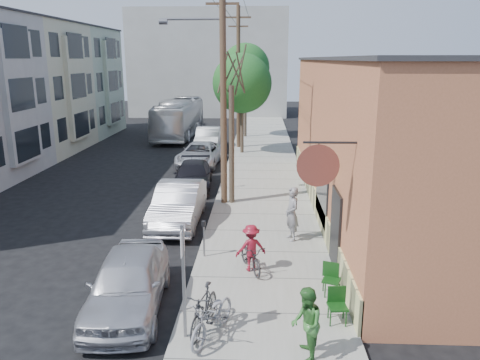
{
  "coord_description": "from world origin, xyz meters",
  "views": [
    {
      "loc": [
        4.07,
        -14.88,
        6.54
      ],
      "look_at": [
        3.23,
        4.5,
        1.5
      ],
      "focal_mm": 35.0,
      "sensor_mm": 36.0,
      "label": 1
    }
  ],
  "objects_px": {
    "car_3": "(200,154)",
    "car_1": "(178,204)",
    "patron_green": "(306,324)",
    "car_4": "(208,138)",
    "parking_meter_near": "(204,233)",
    "cyclist": "(251,248)",
    "parked_bike_b": "(213,317)",
    "sign_post": "(183,271)",
    "patio_chair_a": "(331,280)",
    "parking_meter_far": "(224,172)",
    "patio_chair_b": "(337,306)",
    "parked_bike_a": "(204,309)",
    "utility_pole_near": "(222,86)",
    "car_0": "(128,282)",
    "car_2": "(193,176)",
    "tree_leafy_far": "(245,68)",
    "bus": "(179,118)",
    "tree_leafy_mid": "(242,83)",
    "tree_bare": "(232,146)"
  },
  "relations": [
    {
      "from": "car_2",
      "to": "car_3",
      "type": "bearing_deg",
      "value": 89.48
    },
    {
      "from": "tree_leafy_far",
      "to": "parked_bike_a",
      "type": "distance_m",
      "value": 29.82
    },
    {
      "from": "tree_leafy_mid",
      "to": "car_2",
      "type": "distance_m",
      "value": 10.21
    },
    {
      "from": "patio_chair_b",
      "to": "parked_bike_b",
      "type": "xyz_separation_m",
      "value": [
        -3.03,
        -0.75,
        0.08
      ]
    },
    {
      "from": "sign_post",
      "to": "patio_chair_a",
      "type": "xyz_separation_m",
      "value": [
        3.74,
        2.21,
        -1.24
      ]
    },
    {
      "from": "tree_leafy_mid",
      "to": "car_2",
      "type": "height_order",
      "value": "tree_leafy_mid"
    },
    {
      "from": "parking_meter_near",
      "to": "car_0",
      "type": "xyz_separation_m",
      "value": [
        -1.64,
        -3.23,
        -0.19
      ]
    },
    {
      "from": "parking_meter_near",
      "to": "patio_chair_a",
      "type": "xyz_separation_m",
      "value": [
        3.84,
        -2.45,
        -0.39
      ]
    },
    {
      "from": "bus",
      "to": "car_4",
      "type": "bearing_deg",
      "value": -61.04
    },
    {
      "from": "bus",
      "to": "patio_chair_a",
      "type": "bearing_deg",
      "value": -71.56
    },
    {
      "from": "parking_meter_far",
      "to": "patio_chair_a",
      "type": "bearing_deg",
      "value": -70.69
    },
    {
      "from": "patio_chair_a",
      "to": "cyclist",
      "type": "relative_size",
      "value": 0.59
    },
    {
      "from": "tree_bare",
      "to": "parked_bike_b",
      "type": "distance_m",
      "value": 10.95
    },
    {
      "from": "car_2",
      "to": "patio_chair_a",
      "type": "bearing_deg",
      "value": -68.09
    },
    {
      "from": "tree_leafy_mid",
      "to": "car_1",
      "type": "height_order",
      "value": "tree_leafy_mid"
    },
    {
      "from": "sign_post",
      "to": "parking_meter_far",
      "type": "height_order",
      "value": "sign_post"
    },
    {
      "from": "parked_bike_b",
      "to": "car_0",
      "type": "relative_size",
      "value": 0.43
    },
    {
      "from": "tree_leafy_far",
      "to": "parked_bike_b",
      "type": "relative_size",
      "value": 3.87
    },
    {
      "from": "car_3",
      "to": "parking_meter_far",
      "type": "bearing_deg",
      "value": -66.65
    },
    {
      "from": "parking_meter_near",
      "to": "cyclist",
      "type": "bearing_deg",
      "value": -32.09
    },
    {
      "from": "parking_meter_far",
      "to": "patio_chair_a",
      "type": "distance_m",
      "value": 11.63
    },
    {
      "from": "sign_post",
      "to": "tree_leafy_far",
      "type": "relative_size",
      "value": 0.37
    },
    {
      "from": "patio_chair_b",
      "to": "cyclist",
      "type": "xyz_separation_m",
      "value": [
        -2.21,
        2.9,
        0.3
      ]
    },
    {
      "from": "utility_pole_near",
      "to": "tree_bare",
      "type": "height_order",
      "value": "utility_pole_near"
    },
    {
      "from": "cyclist",
      "to": "parked_bike_b",
      "type": "relative_size",
      "value": 0.75
    },
    {
      "from": "patron_green",
      "to": "car_4",
      "type": "height_order",
      "value": "patron_green"
    },
    {
      "from": "patio_chair_a",
      "to": "patio_chair_b",
      "type": "bearing_deg",
      "value": -72.17
    },
    {
      "from": "patio_chair_b",
      "to": "car_0",
      "type": "relative_size",
      "value": 0.19
    },
    {
      "from": "patio_chair_a",
      "to": "parked_bike_b",
      "type": "relative_size",
      "value": 0.44
    },
    {
      "from": "sign_post",
      "to": "utility_pole_near",
      "type": "relative_size",
      "value": 0.28
    },
    {
      "from": "utility_pole_near",
      "to": "car_1",
      "type": "xyz_separation_m",
      "value": [
        -1.61,
        -2.51,
        -4.59
      ]
    },
    {
      "from": "tree_leafy_mid",
      "to": "tree_bare",
      "type": "bearing_deg",
      "value": -90.0
    },
    {
      "from": "parking_meter_far",
      "to": "cyclist",
      "type": "height_order",
      "value": "cyclist"
    },
    {
      "from": "parking_meter_near",
      "to": "parked_bike_b",
      "type": "xyz_separation_m",
      "value": [
        0.75,
        -4.64,
        -0.31
      ]
    },
    {
      "from": "patio_chair_a",
      "to": "patio_chair_b",
      "type": "xyz_separation_m",
      "value": [
        -0.06,
        -1.44,
        0.0
      ]
    },
    {
      "from": "car_2",
      "to": "car_3",
      "type": "distance_m",
      "value": 5.42
    },
    {
      "from": "sign_post",
      "to": "parking_meter_far",
      "type": "distance_m",
      "value": 13.21
    },
    {
      "from": "car_2",
      "to": "car_4",
      "type": "xyz_separation_m",
      "value": [
        -0.41,
        10.93,
        0.13
      ]
    },
    {
      "from": "tree_leafy_far",
      "to": "car_2",
      "type": "bearing_deg",
      "value": -97.74
    },
    {
      "from": "bus",
      "to": "tree_leafy_mid",
      "type": "bearing_deg",
      "value": -52.75
    },
    {
      "from": "car_0",
      "to": "car_1",
      "type": "bearing_deg",
      "value": 83.88
    },
    {
      "from": "patron_green",
      "to": "parked_bike_b",
      "type": "height_order",
      "value": "patron_green"
    },
    {
      "from": "tree_bare",
      "to": "car_2",
      "type": "height_order",
      "value": "tree_bare"
    },
    {
      "from": "patio_chair_a",
      "to": "bus",
      "type": "relative_size",
      "value": 0.08
    },
    {
      "from": "sign_post",
      "to": "car_2",
      "type": "distance_m",
      "value": 13.73
    },
    {
      "from": "utility_pole_near",
      "to": "car_1",
      "type": "distance_m",
      "value": 5.47
    },
    {
      "from": "car_4",
      "to": "tree_leafy_mid",
      "type": "bearing_deg",
      "value": -38.43
    },
    {
      "from": "patio_chair_a",
      "to": "parked_bike_a",
      "type": "distance_m",
      "value": 3.85
    },
    {
      "from": "patio_chair_b",
      "to": "parked_bike_a",
      "type": "relative_size",
      "value": 0.48
    },
    {
      "from": "car_3",
      "to": "car_1",
      "type": "bearing_deg",
      "value": -82.66
    }
  ]
}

